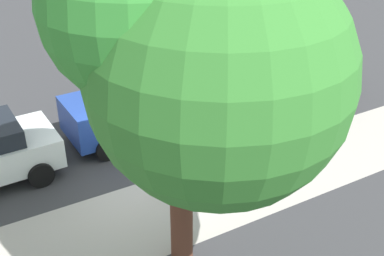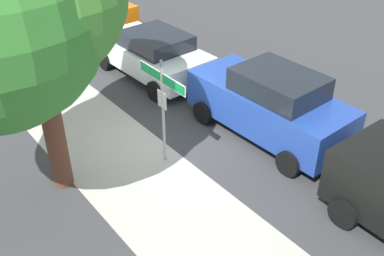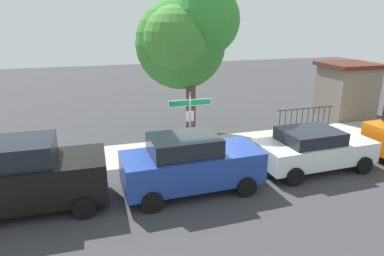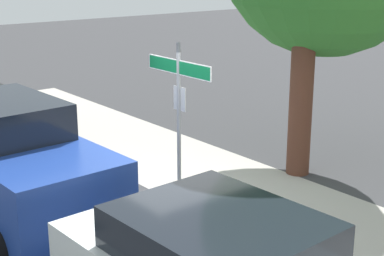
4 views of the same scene
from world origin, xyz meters
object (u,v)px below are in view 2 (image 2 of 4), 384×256
Objects in this scene: car_white at (153,53)px; car_orange at (88,9)px; car_blue at (270,104)px; street_sign at (162,94)px.

car_white is 4.81m from car_orange.
car_blue is 9.60m from car_orange.
car_blue is 4.82m from car_white.
car_orange reaches higher than car_white.
street_sign reaches higher than car_blue.
car_blue is 0.99× the size of car_orange.
car_orange is (8.81, -2.57, -0.83)m from street_sign.
car_blue is (-0.79, -2.77, -0.89)m from street_sign.
street_sign reaches higher than car_white.
car_white is at bearing 173.49° from car_orange.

